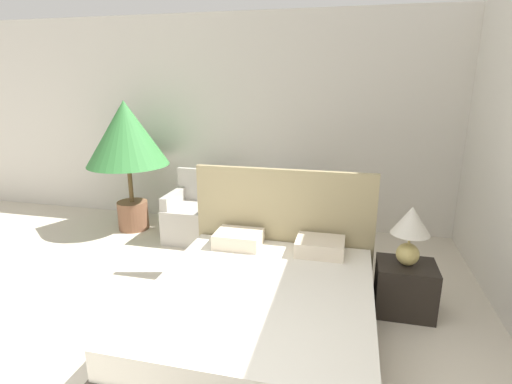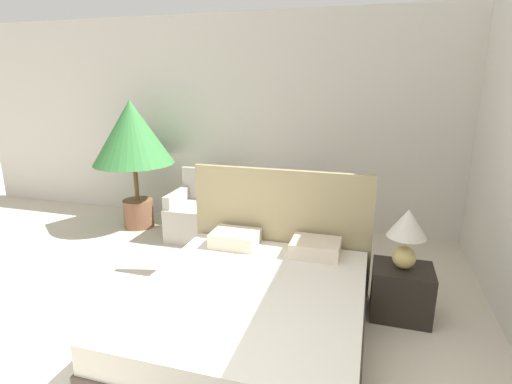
{
  "view_description": "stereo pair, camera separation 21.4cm",
  "coord_description": "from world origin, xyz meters",
  "views": [
    {
      "loc": [
        1.1,
        -1.44,
        2.04
      ],
      "look_at": [
        0.09,
        2.73,
        0.82
      ],
      "focal_mm": 28.0,
      "sensor_mm": 36.0,
      "label": 1
    },
    {
      "loc": [
        1.31,
        -1.39,
        2.04
      ],
      "look_at": [
        0.09,
        2.73,
        0.82
      ],
      "focal_mm": 28.0,
      "sensor_mm": 36.0,
      "label": 2
    }
  ],
  "objects": [
    {
      "name": "armchair_near_window_left",
      "position": [
        -0.84,
        3.2,
        0.28
      ],
      "size": [
        0.7,
        0.68,
        0.88
      ],
      "rotation": [
        0.0,
        0.0,
        0.01
      ],
      "color": "#B7B2A8",
      "rests_on": "ground_plane"
    },
    {
      "name": "armchair_near_window_right",
      "position": [
        0.24,
        3.2,
        0.28
      ],
      "size": [
        0.72,
        0.7,
        0.88
      ],
      "rotation": [
        0.0,
        0.0,
        -0.04
      ],
      "color": "#B7B2A8",
      "rests_on": "ground_plane"
    },
    {
      "name": "nightstand",
      "position": [
        1.65,
        2.0,
        0.23
      ],
      "size": [
        0.51,
        0.42,
        0.46
      ],
      "color": "black",
      "rests_on": "ground_plane"
    },
    {
      "name": "side_table",
      "position": [
        -0.3,
        3.19,
        0.24
      ],
      "size": [
        0.32,
        0.32,
        0.48
      ],
      "color": "#B7AD93",
      "rests_on": "ground_plane"
    },
    {
      "name": "wall_back",
      "position": [
        0.0,
        4.0,
        1.45
      ],
      "size": [
        10.0,
        0.06,
        2.9
      ],
      "color": "silver",
      "rests_on": "ground_plane"
    },
    {
      "name": "potted_palm",
      "position": [
        -1.83,
        3.31,
        1.28
      ],
      "size": [
        1.09,
        1.09,
        1.78
      ],
      "color": "brown",
      "rests_on": "ground_plane"
    },
    {
      "name": "table_lamp",
      "position": [
        1.64,
        1.99,
        0.81
      ],
      "size": [
        0.33,
        0.33,
        0.53
      ],
      "color": "tan",
      "rests_on": "nightstand"
    },
    {
      "name": "bed",
      "position": [
        0.48,
        1.34,
        0.27
      ],
      "size": [
        1.78,
        2.01,
        1.21
      ],
      "color": "#4C4238",
      "rests_on": "ground_plane"
    }
  ]
}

